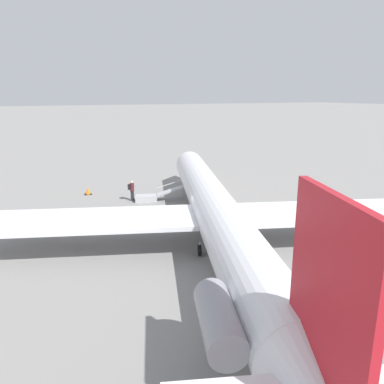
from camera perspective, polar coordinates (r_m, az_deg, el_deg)
name	(u,v)px	position (r m, az deg, el deg)	size (l,w,h in m)	color
ground_plane	(212,236)	(24.02, 3.07, -6.71)	(600.00, 600.00, 0.00)	gray
airplane_main	(215,210)	(22.42, 3.55, -2.79)	(33.51, 26.35, 6.81)	silver
boarding_stairs	(151,197)	(31.73, -6.25, -0.71)	(2.29, 4.12, 1.70)	#B2B2B7
passenger	(132,189)	(31.88, -9.18, 0.42)	(0.43, 0.57, 1.74)	#23232D
traffic_cone_near_stairs	(88,191)	(34.92, -15.58, 0.15)	(0.61, 0.61, 0.67)	black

